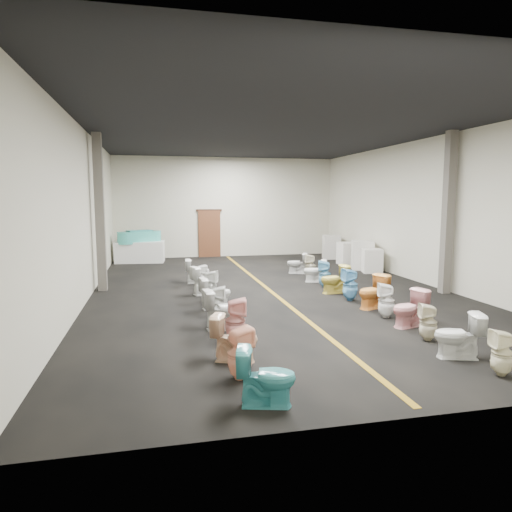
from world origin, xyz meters
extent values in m
plane|color=black|center=(0.00, 0.00, 0.00)|extent=(16.00, 16.00, 0.00)
plane|color=black|center=(0.00, 0.00, 4.50)|extent=(16.00, 16.00, 0.00)
plane|color=beige|center=(0.00, 8.00, 2.25)|extent=(10.00, 0.00, 10.00)
plane|color=beige|center=(0.00, -8.00, 2.25)|extent=(10.00, 0.00, 10.00)
plane|color=beige|center=(-5.00, 0.00, 2.25)|extent=(0.00, 16.00, 16.00)
plane|color=beige|center=(5.00, 0.00, 2.25)|extent=(0.00, 16.00, 16.00)
cube|color=#8C6614|center=(0.00, 0.00, 0.00)|extent=(0.12, 15.60, 0.01)
cube|color=#562D19|center=(-0.80, 7.94, 1.05)|extent=(1.00, 0.10, 2.10)
cube|color=#331C11|center=(-0.80, 7.95, 2.12)|extent=(1.15, 0.08, 0.10)
cube|color=#59544C|center=(-4.75, 1.00, 2.25)|extent=(0.25, 0.25, 4.50)
cube|color=#59544C|center=(4.75, -1.50, 2.25)|extent=(0.25, 0.25, 4.50)
cube|color=white|center=(-3.86, 6.79, 0.44)|extent=(2.05, 1.17, 0.87)
cube|color=teal|center=(-3.86, 6.79, 1.05)|extent=(1.36, 1.08, 0.50)
cylinder|color=teal|center=(-4.41, 6.55, 1.05)|extent=(0.66, 0.66, 0.50)
cylinder|color=teal|center=(-3.30, 7.02, 1.05)|extent=(0.66, 0.66, 0.50)
cube|color=teal|center=(-3.86, 6.79, 1.25)|extent=(1.10, 0.82, 0.20)
cube|color=silver|center=(4.40, 2.24, 0.43)|extent=(0.81, 0.81, 0.85)
cube|color=silver|center=(4.40, 3.03, 0.54)|extent=(0.99, 0.99, 1.07)
cube|color=silver|center=(4.40, 4.25, 0.45)|extent=(0.82, 0.82, 0.90)
cube|color=beige|center=(4.40, 6.13, 0.52)|extent=(0.86, 0.86, 1.03)
imported|color=teal|center=(-1.87, -7.28, 0.39)|extent=(0.84, 0.61, 0.77)
imported|color=#FDB290|center=(-2.05, -6.36, 0.40)|extent=(0.45, 0.44, 0.79)
imported|color=#E1B38F|center=(-1.99, -5.59, 0.39)|extent=(0.87, 0.69, 0.77)
imported|color=pink|center=(-1.81, -4.66, 0.42)|extent=(0.43, 0.42, 0.85)
imported|color=silver|center=(-1.90, -3.71, 0.42)|extent=(0.87, 0.56, 0.83)
imported|color=silver|center=(-1.91, -2.93, 0.37)|extent=(0.40, 0.39, 0.74)
imported|color=white|center=(-1.83, -1.94, 0.38)|extent=(0.80, 0.52, 0.77)
imported|color=silver|center=(-1.85, -1.08, 0.40)|extent=(0.47, 0.46, 0.80)
imported|color=white|center=(-1.89, -0.22, 0.40)|extent=(0.88, 0.67, 0.80)
imported|color=white|center=(-1.93, 0.62, 0.35)|extent=(0.39, 0.39, 0.71)
imported|color=white|center=(-1.95, 1.54, 0.38)|extent=(0.78, 0.49, 0.76)
imported|color=#F3EBC6|center=(1.84, -7.09, 0.36)|extent=(0.38, 0.38, 0.71)
imported|color=white|center=(1.69, -6.26, 0.39)|extent=(0.86, 0.65, 0.78)
imported|color=beige|center=(1.75, -5.32, 0.36)|extent=(0.41, 0.40, 0.71)
imported|color=pink|center=(1.90, -4.40, 0.39)|extent=(0.86, 0.62, 0.79)
imported|color=white|center=(1.79, -3.63, 0.40)|extent=(0.45, 0.44, 0.79)
imported|color=#EE953C|center=(1.91, -2.75, 0.41)|extent=(0.92, 0.73, 0.82)
imported|color=#6CB7E3|center=(1.73, -1.85, 0.43)|extent=(0.40, 0.39, 0.85)
imported|color=#DEC74E|center=(1.69, -0.87, 0.40)|extent=(0.81, 0.48, 0.80)
imported|color=#73BAE0|center=(1.73, -0.02, 0.41)|extent=(0.49, 0.49, 0.81)
imported|color=white|center=(1.74, 0.89, 0.37)|extent=(0.81, 0.62, 0.73)
imported|color=beige|center=(1.86, 1.67, 0.40)|extent=(0.44, 0.44, 0.80)
imported|color=silver|center=(1.70, 2.62, 0.37)|extent=(0.82, 0.66, 0.74)
camera|label=1|loc=(-3.22, -12.75, 2.68)|focal=32.00mm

